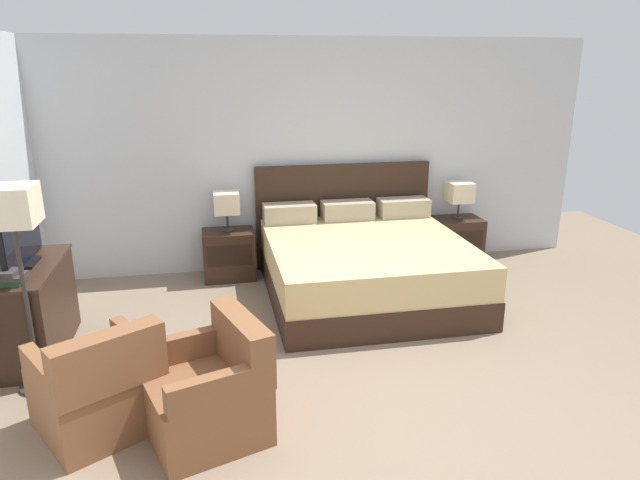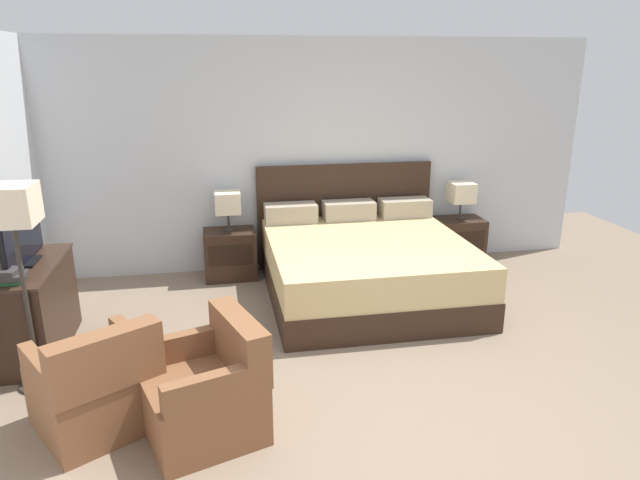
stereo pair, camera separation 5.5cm
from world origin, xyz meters
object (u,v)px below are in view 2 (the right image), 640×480
(nightstand_left, at_px, (230,254))
(book_small_top, at_px, (5,271))
(floor_lamp, at_px, (13,221))
(bed, at_px, (365,264))
(table_lamp_left, at_px, (228,203))
(dresser, at_px, (31,307))
(table_lamp_right, at_px, (461,193))
(nightstand_right, at_px, (458,241))
(book_red_cover, at_px, (9,281))
(book_blue_cover, at_px, (7,276))
(tv, at_px, (21,231))
(armchair_by_window, at_px, (97,388))
(armchair_companion, at_px, (208,392))

(nightstand_left, distance_m, book_small_top, 2.50)
(book_small_top, xyz_separation_m, floor_lamp, (0.17, -0.19, 0.42))
(floor_lamp, bearing_deg, bed, 23.58)
(table_lamp_left, distance_m, dresser, 2.22)
(nightstand_left, bearing_deg, book_small_top, -132.67)
(table_lamp_left, bearing_deg, dresser, -139.38)
(table_lamp_right, height_order, dresser, table_lamp_right)
(nightstand_right, distance_m, floor_lamp, 4.70)
(dresser, height_order, book_small_top, book_small_top)
(nightstand_left, relative_size, table_lamp_left, 1.29)
(table_lamp_right, xyz_separation_m, book_red_cover, (-4.30, -1.79, -0.08))
(book_blue_cover, bearing_deg, dresser, 89.90)
(nightstand_right, relative_size, tv, 0.61)
(nightstand_right, bearing_deg, book_small_top, -157.48)
(book_small_top, xyz_separation_m, armchair_by_window, (0.71, -0.80, -0.55))
(nightstand_right, distance_m, book_blue_cover, 4.70)
(bed, distance_m, nightstand_right, 1.53)
(nightstand_left, xyz_separation_m, book_red_cover, (-1.64, -1.79, 0.50))
(bed, distance_m, dresser, 3.05)
(dresser, bearing_deg, nightstand_left, 40.59)
(bed, relative_size, book_blue_cover, 8.19)
(table_lamp_left, height_order, book_red_cover, table_lamp_left)
(table_lamp_left, xyz_separation_m, armchair_companion, (-0.24, -2.77, -0.56))
(bed, distance_m, book_blue_cover, 3.19)
(book_blue_cover, bearing_deg, bed, 19.18)
(nightstand_left, bearing_deg, armchair_companion, -94.97)
(book_red_cover, distance_m, armchair_by_window, 1.17)
(book_red_cover, bearing_deg, floor_lamp, -50.63)
(nightstand_right, distance_m, book_small_top, 4.70)
(armchair_companion, bearing_deg, tv, 134.90)
(bed, bearing_deg, dresser, -167.55)
(table_lamp_right, bearing_deg, book_blue_cover, -157.45)
(nightstand_right, xyz_separation_m, tv, (-4.31, -1.36, 0.75))
(bed, xyz_separation_m, armchair_companion, (-1.57, -2.01, -0.04))
(bed, xyz_separation_m, dresser, (-2.98, -0.66, 0.06))
(tv, distance_m, book_red_cover, 0.50)
(nightstand_right, height_order, floor_lamp, floor_lamp)
(book_red_cover, bearing_deg, table_lamp_right, 22.59)
(bed, relative_size, book_red_cover, 10.58)
(table_lamp_right, bearing_deg, floor_lamp, -154.45)
(table_lamp_right, bearing_deg, tv, -162.46)
(book_red_cover, relative_size, armchair_companion, 0.22)
(armchair_companion, bearing_deg, book_red_cover, 144.97)
(tv, relative_size, book_small_top, 4.78)
(bed, xyz_separation_m, table_lamp_left, (-1.33, 0.75, 0.52))
(table_lamp_left, xyz_separation_m, floor_lamp, (-1.48, -1.98, 0.42))
(armchair_by_window, bearing_deg, table_lamp_left, 70.10)
(book_blue_cover, height_order, floor_lamp, floor_lamp)
(nightstand_right, bearing_deg, tv, -162.48)
(table_lamp_right, xyz_separation_m, armchair_by_window, (-3.60, -2.59, -0.56))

